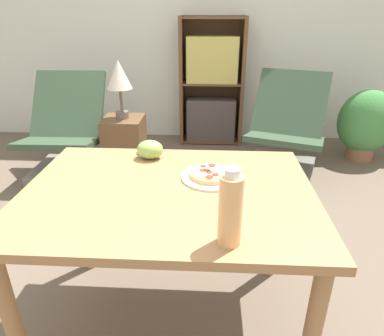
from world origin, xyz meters
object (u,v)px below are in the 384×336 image
Objects in this scene: bookshelf at (212,88)px; potted_plant_floor at (366,124)px; table_lamp at (119,77)px; lounge_chair_near at (67,145)px; lounge_chair_far at (284,142)px; drink_bottle at (230,209)px; side_table at (125,147)px; grape_bunch at (150,150)px; pizza_on_plate at (211,175)px.

bookshelf is 1.89× the size of potted_plant_floor.
lounge_chair_near is at bearing -175.99° from table_lamp.
drink_bottle is at bearing -86.57° from lounge_chair_far.
lounge_chair_near and lounge_chair_far have the same top height.
lounge_chair_near is 1.25× the size of potted_plant_floor.
drink_bottle is 0.19× the size of bookshelf.
drink_bottle is at bearing -67.20° from side_table.
bookshelf is (0.29, 2.23, -0.17)m from grape_bunch.
lounge_chair_near is (-1.34, 1.92, -0.56)m from drink_bottle.
pizza_on_plate is 2.01m from lounge_chair_near.
table_lamp is at bearing -168.45° from potted_plant_floor.
lounge_chair_far reaches higher than potted_plant_floor.
bookshelf is at bearing 89.97° from pizza_on_plate.
lounge_chair_far is 1.55m from table_lamp.
table_lamp reaches higher than lounge_chair_near.
bookshelf reaches higher than lounge_chair_far.
potted_plant_floor is at bearing 9.21° from lounge_chair_near.
pizza_on_plate is 0.47× the size of side_table.
drink_bottle is 0.36× the size of potted_plant_floor.
lounge_chair_near is 1.96m from lounge_chair_far.
bookshelf is at bearing 35.55° from lounge_chair_near.
bookshelf is (-0.67, 0.78, 0.32)m from lounge_chair_far.
drink_bottle is at bearing -88.86° from bookshelf.
bookshelf is at bearing 163.49° from potted_plant_floor.
bookshelf reaches higher than lounge_chair_near.
drink_bottle is at bearing -67.20° from table_lamp.
lounge_chair_far is (0.96, 1.44, -0.49)m from grape_bunch.
bookshelf is at bearing 50.07° from table_lamp.
pizza_on_plate is 0.36m from grape_bunch.
side_table is at bearing -129.93° from bookshelf.
lounge_chair_far is at bearing -158.28° from potted_plant_floor.
lounge_chair_far is 1.32× the size of potted_plant_floor.
potted_plant_floor is (2.28, 0.47, -0.51)m from table_lamp.
bookshelf reaches higher than side_table.
side_table is 0.75× the size of potted_plant_floor.
side_table is at bearing 109.66° from grape_bunch.
drink_bottle is at bearing -82.41° from pizza_on_plate.
bookshelf is at bearing 82.48° from grape_bunch.
grape_bunch is 0.73m from drink_bottle.
side_table is at bearing -90.00° from table_lamp.
lounge_chair_near is 0.79m from table_lamp.
grape_bunch is at bearing -135.40° from potted_plant_floor.
lounge_chair_far is (0.67, 1.64, -0.46)m from pizza_on_plate.
potted_plant_floor reaches higher than side_table.
lounge_chair_near is 0.95× the size of lounge_chair_far.
lounge_chair_near is (-0.99, 1.28, -0.49)m from grape_bunch.
potted_plant_floor is at bearing 11.55° from table_lamp.
pizza_on_plate is at bearing -50.06° from lounge_chair_near.
drink_bottle is at bearing -56.04° from lounge_chair_near.
grape_bunch is 0.19× the size of potted_plant_floor.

